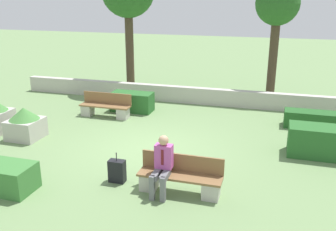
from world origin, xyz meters
The scene contains 12 objects.
ground_plane centered at (0.00, 0.00, 0.00)m, with size 60.00×60.00×0.00m, color #6B8956.
perimeter_wall centered at (0.00, 4.97, 0.33)m, with size 14.63×0.30×0.65m.
bench_front centered at (1.47, -2.04, 0.32)m, with size 1.87×0.49×0.83m.
bench_left_side centered at (-2.46, 2.42, 0.32)m, with size 1.84×0.49×0.83m.
person_seated_man centered at (1.10, -2.18, 0.72)m, with size 0.38×0.64×1.32m.
hedge_block_near_left centered at (4.84, 0.92, 0.41)m, with size 2.15×0.83×0.83m.
hedge_block_near_right centered at (-1.79, 3.31, 0.35)m, with size 1.54×0.73×0.71m.
hedge_block_mid_left centered at (4.70, 3.25, 0.28)m, with size 2.05×0.65×0.55m.
hedge_block_mid_right centered at (-2.23, -3.05, 0.31)m, with size 1.17×0.78×0.62m.
planter_corner_right centered at (-3.86, -0.21, 0.48)m, with size 0.93×0.93×0.97m.
suitcase centered at (-0.06, -1.99, 0.27)m, with size 0.38×0.22×0.74m.
tree_center_left centered at (3.10, 6.78, 3.68)m, with size 1.75×1.75×4.72m.
Camera 1 is at (3.31, -9.21, 4.21)m, focal length 40.00 mm.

